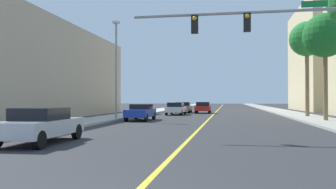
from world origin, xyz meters
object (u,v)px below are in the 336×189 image
Objects in this scene: traffic_signal_mast at (286,36)px; street_lamp at (116,64)px; car_silver at (40,125)px; car_gray at (183,107)px; car_white at (176,108)px; palm_mid at (325,36)px; palm_far at (307,40)px; car_blue at (141,112)px; car_red at (203,107)px.

traffic_signal_mast is 16.29m from street_lamp.
car_gray is at bearing -94.27° from car_silver.
car_white is (3.47, 10.14, -3.87)m from street_lamp.
palm_mid is 17.33m from car_white.
palm_mid is 21.59m from car_gray.
palm_mid is 1.94× the size of car_gray.
palm_far reaches higher than car_gray.
street_lamp is 1.96× the size of car_gray.
street_lamp is 1.87× the size of car_blue.
street_lamp is at bearing -158.53° from palm_far.
car_blue is at bearing -92.35° from car_silver.
car_blue is at bearing -7.68° from street_lamp.
car_red reaches higher than car_white.
palm_far is at bearing -16.17° from car_white.
car_blue is at bearing -95.33° from car_gray.
palm_mid reaches higher than traffic_signal_mast.
traffic_signal_mast is at bearing -44.42° from street_lamp.
palm_mid is (4.60, 11.30, 1.89)m from traffic_signal_mast.
car_white is 1.09× the size of car_gray.
traffic_signal_mast is 1.29× the size of palm_mid.
car_blue is (-14.05, -0.19, -5.71)m from palm_mid.
car_blue is 1.12× the size of car_red.
car_silver is at bearing -98.17° from car_red.
traffic_signal_mast is 23.35m from car_white.
street_lamp is (-11.64, 11.40, 0.08)m from traffic_signal_mast.
traffic_signal_mast is 2.66× the size of car_red.
car_white is (-12.88, 3.71, -6.51)m from palm_far.
car_blue is 14.72m from car_silver.
palm_far is 2.07× the size of car_silver.
palm_far is 16.99m from car_blue.
car_silver reaches higher than car_blue.
car_silver is (-14.25, -14.91, -5.69)m from palm_mid.
traffic_signal_mast is at bearing -69.35° from car_white.
car_red is (-5.56, 26.69, -3.79)m from traffic_signal_mast.
palm_mid is at bearing -57.06° from car_red.
car_red reaches higher than car_blue.
car_blue is (-14.17, -6.73, -6.54)m from palm_far.
car_blue is (-9.45, 11.11, -3.82)m from traffic_signal_mast.
car_white is at bearing 141.25° from palm_mid.
car_red is (-10.28, 8.86, -6.51)m from palm_far.
car_red is (-10.17, 15.39, -5.68)m from palm_mid.
car_silver is at bearing -82.45° from street_lamp.
car_gray is (-8.17, 27.75, -3.81)m from traffic_signal_mast.
car_blue is at bearing -104.49° from car_red.
car_white is at bearing -90.88° from car_gray.
palm_mid is at bearing -0.36° from street_lamp.
palm_far is 14.90m from car_white.
car_white is at bearing -94.95° from car_silver.
car_gray is at bearing -95.90° from car_blue.
street_lamp is at bearing -9.20° from car_blue.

